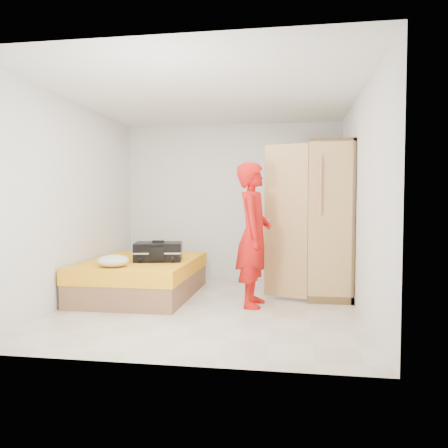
% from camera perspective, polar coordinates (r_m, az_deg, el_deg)
% --- Properties ---
extents(room, '(4.00, 4.02, 2.60)m').
position_cam_1_polar(room, '(5.41, -1.84, 2.86)').
color(room, beige).
rests_on(room, ground).
extents(bed, '(1.42, 2.02, 0.50)m').
position_cam_1_polar(bed, '(6.25, -10.56, -6.83)').
color(bed, '#946443').
rests_on(bed, ground).
extents(wardrobe, '(1.15, 1.20, 2.10)m').
position_cam_1_polar(wardrobe, '(6.21, 12.98, 0.02)').
color(wardrobe, tan).
rests_on(wardrobe, ground).
extents(person, '(0.45, 0.67, 1.79)m').
position_cam_1_polar(person, '(5.45, 3.88, -1.38)').
color(person, red).
rests_on(person, ground).
extents(suitcase, '(0.72, 0.59, 0.28)m').
position_cam_1_polar(suitcase, '(6.02, -8.58, -3.60)').
color(suitcase, black).
rests_on(suitcase, bed).
extents(round_cushion, '(0.39, 0.39, 0.15)m').
position_cam_1_polar(round_cushion, '(5.58, -14.28, -4.70)').
color(round_cushion, silver).
rests_on(round_cushion, bed).
extents(pillow, '(0.58, 0.37, 0.10)m').
position_cam_1_polar(pillow, '(6.99, -7.97, -3.30)').
color(pillow, silver).
rests_on(pillow, bed).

